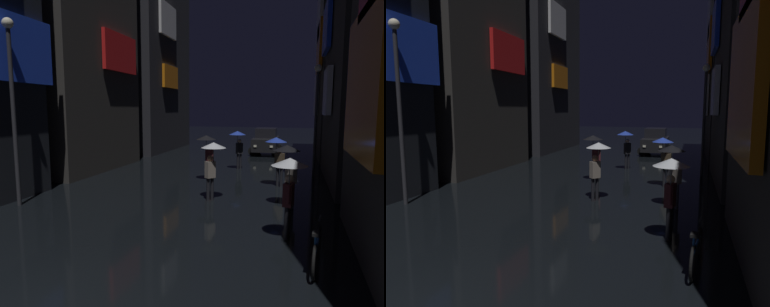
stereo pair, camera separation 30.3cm
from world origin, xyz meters
TOP-DOWN VIEW (x-y plane):
  - building_left_far at (-7.49, 22.47)m, footprint 4.25×8.95m
  - building_right_far at (7.47, 21.92)m, footprint 4.25×7.86m
  - pedestrian_foreground_right_clear at (1.24, 8.22)m, footprint 0.90×0.90m
  - pedestrian_near_crossing_clear at (3.97, 5.01)m, footprint 0.90×0.90m
  - pedestrian_midstreet_left_black at (0.20, 11.53)m, footprint 0.90×0.90m
  - pedestrian_far_right_black at (3.88, 8.09)m, footprint 0.90×0.90m
  - pedestrian_midstreet_centre_blue at (1.06, 14.98)m, footprint 0.90×0.90m
  - pedestrian_foreground_left_blue at (3.35, 11.22)m, footprint 0.90×0.90m
  - bicycle_parked_at_storefront at (4.60, 3.58)m, footprint 0.30×1.81m
  - car_distant at (1.99, 22.14)m, footprint 2.28×4.16m
  - streetlamp_left_near at (-5.00, 5.60)m, footprint 0.36×0.36m
  - streetlamp_right_far at (5.00, 14.11)m, footprint 0.36×0.36m

SIDE VIEW (x-z plane):
  - bicycle_parked_at_storefront at x=4.60m, z-range -0.09..0.87m
  - car_distant at x=1.99m, z-range -0.03..1.89m
  - pedestrian_foreground_right_clear at x=1.24m, z-range 0.61..2.73m
  - pedestrian_near_crossing_clear at x=3.97m, z-range 0.61..2.73m
  - pedestrian_midstreet_left_black at x=0.20m, z-range 0.61..2.73m
  - pedestrian_far_right_black at x=3.88m, z-range 0.61..2.73m
  - pedestrian_midstreet_centre_blue at x=1.06m, z-range 0.61..2.73m
  - pedestrian_foreground_left_blue at x=3.35m, z-range 0.61..2.73m
  - streetlamp_right_far at x=5.00m, z-range 0.69..6.13m
  - streetlamp_left_near at x=-5.00m, z-range 0.72..6.98m
  - building_right_far at x=7.47m, z-range 0.02..12.67m
  - building_left_far at x=-7.49m, z-range 0.00..14.55m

